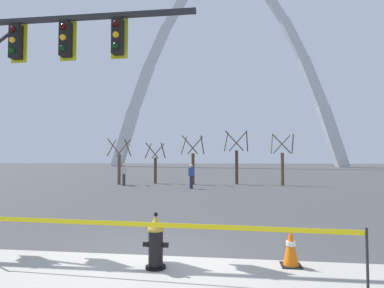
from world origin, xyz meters
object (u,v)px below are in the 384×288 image
monument_arch (224,77)px  pedestrian_walking_left (124,174)px  pedestrian_standing_center (191,176)px  traffic_signal_gantry (1,66)px  traffic_cone_by_hydrant (291,247)px  fire_hydrant (156,242)px

monument_arch → pedestrian_walking_left: monument_arch is taller
pedestrian_walking_left → pedestrian_standing_center: size_ratio=1.00×
traffic_signal_gantry → monument_arch: 70.06m
traffic_cone_by_hydrant → traffic_signal_gantry: 8.34m
fire_hydrant → traffic_cone_by_hydrant: fire_hydrant is taller
fire_hydrant → monument_arch: bearing=90.1°
traffic_cone_by_hydrant → pedestrian_standing_center: bearing=104.3°
traffic_signal_gantry → pedestrian_walking_left: size_ratio=4.92×
monument_arch → pedestrian_standing_center: bearing=-91.2°
traffic_signal_gantry → pedestrian_walking_left: 15.06m
monument_arch → pedestrian_standing_center: (-1.11, -54.96, -20.97)m
pedestrian_walking_left → pedestrian_standing_center: bearing=-18.9°
pedestrian_walking_left → pedestrian_standing_center: (5.18, -1.77, 0.00)m
pedestrian_standing_center → pedestrian_walking_left: bearing=161.1°
fire_hydrant → traffic_cone_by_hydrant: (2.42, 0.41, -0.11)m
traffic_cone_by_hydrant → traffic_signal_gantry: (-7.13, 1.52, 4.05)m
fire_hydrant → pedestrian_walking_left: 17.67m
traffic_cone_by_hydrant → pedestrian_walking_left: size_ratio=0.46×
traffic_cone_by_hydrant → pedestrian_standing_center: (-3.65, 14.28, 0.46)m
fire_hydrant → traffic_cone_by_hydrant: size_ratio=1.36×
traffic_signal_gantry → monument_arch: monument_arch is taller
traffic_signal_gantry → pedestrian_walking_left: (-1.70, 14.53, -3.59)m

